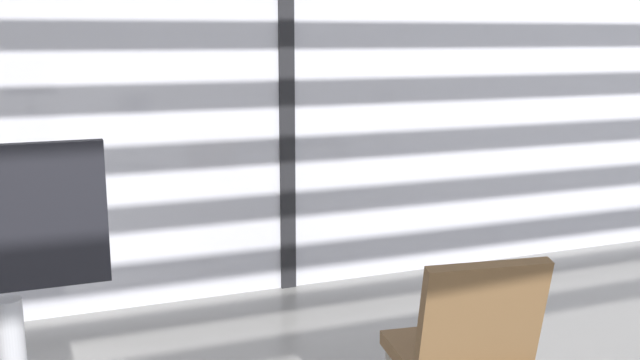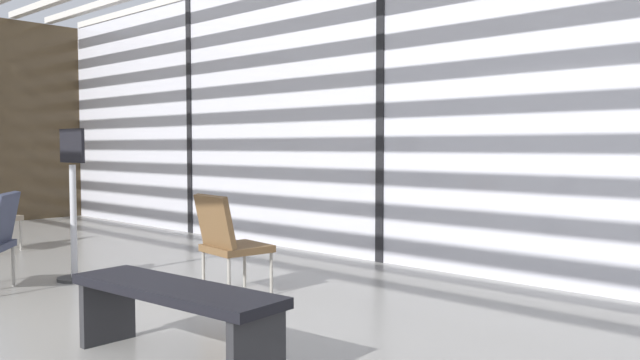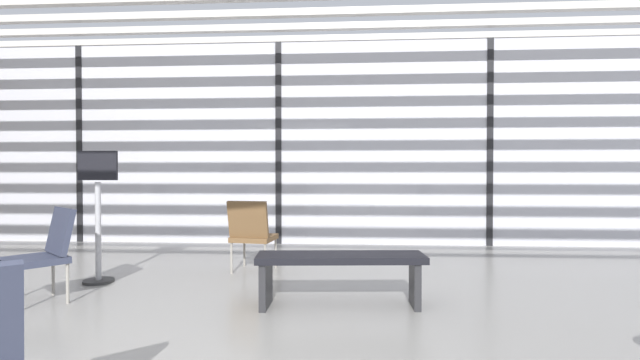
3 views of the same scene
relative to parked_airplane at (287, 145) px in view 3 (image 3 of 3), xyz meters
The scene contains 9 objects.
glass_curtain_wall 5.39m from the parked_airplane, 83.42° to the right, with size 14.00×0.08×3.41m, color silver.
window_mullion_0 6.08m from the parked_airplane, 118.32° to the right, with size 0.10×0.12×3.41m, color black.
window_mullion_1 5.39m from the parked_airplane, 83.42° to the right, with size 0.10×0.12×3.41m, color black.
window_mullion_2 6.76m from the parked_airplane, 52.42° to the right, with size 0.10×0.12×3.41m, color black.
parked_airplane is the anchor object (origin of this frame).
lounge_chair_3 7.70m from the parked_airplane, 85.22° to the right, with size 0.55×0.58×0.87m.
lounge_chair_4 9.03m from the parked_airplane, 96.58° to the right, with size 0.70×0.71×0.87m.
waiting_bench 9.13m from the parked_airplane, 78.93° to the right, with size 1.53×0.52×0.47m.
info_sign 8.28m from the parked_airplane, 96.59° to the right, with size 0.44×0.32×1.44m.
Camera 3 is at (1.17, -2.15, 1.20)m, focal length 24.46 mm.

